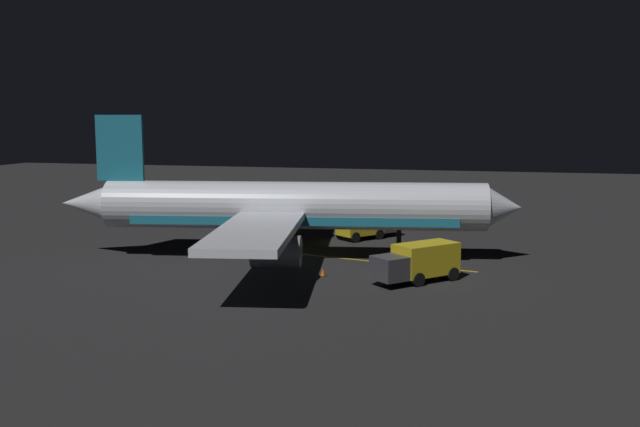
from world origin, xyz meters
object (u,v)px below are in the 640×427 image
Objects in this scene: baggage_truck at (419,263)px; ground_crew_worker at (418,257)px; traffic_cone_near_left at (323,272)px; catering_truck at (365,224)px; traffic_cone_near_right at (383,259)px; airliner at (287,208)px; traffic_cone_under_wing at (437,275)px.

baggage_truck is 3.74m from ground_crew_worker.
catering_truck is at bearing 179.74° from traffic_cone_near_left.
baggage_truck is at bearing 30.77° from traffic_cone_near_right.
traffic_cone_near_left is (15.25, -0.07, -1.03)m from catering_truck.
baggage_truck is 6.41m from traffic_cone_near_right.
airliner reaches higher than catering_truck.
ground_crew_worker is at bearing 57.69° from traffic_cone_near_right.
catering_truck reaches higher than ground_crew_worker.
traffic_cone_near_right is at bearing 17.82° from catering_truck.
catering_truck is 13.06m from ground_crew_worker.
baggage_truck is 6.57m from traffic_cone_near_left.
traffic_cone_near_right is at bearing -134.99° from traffic_cone_under_wing.
airliner is at bearing -90.06° from traffic_cone_near_right.
traffic_cone_near_left is at bearing -0.26° from catering_truck.
baggage_truck reaches higher than traffic_cone_near_right.
airliner is 63.82× the size of traffic_cone_near_left.
catering_truck is (-9.88, 4.24, -2.59)m from airliner.
traffic_cone_under_wing is at bearing 45.01° from traffic_cone_near_right.
airliner reaches higher than ground_crew_worker.
catering_truck is 10.43m from traffic_cone_near_right.
traffic_cone_under_wing is (4.36, 4.36, 0.00)m from traffic_cone_near_right.
airliner is 20.17× the size of ground_crew_worker.
ground_crew_worker reaches higher than traffic_cone_under_wing.
ground_crew_worker is (11.63, 5.94, -0.39)m from catering_truck.
ground_crew_worker is 3.16× the size of traffic_cone_under_wing.
ground_crew_worker reaches higher than traffic_cone_near_left.
traffic_cone_near_left is 1.00× the size of traffic_cone_near_right.
baggage_truck is (5.44, 10.65, -2.58)m from airliner.
baggage_truck is 16.61m from catering_truck.
traffic_cone_near_left is (-0.07, -6.48, -1.03)m from baggage_truck.
airliner reaches higher than baggage_truck.
baggage_truck is at bearing 7.34° from ground_crew_worker.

